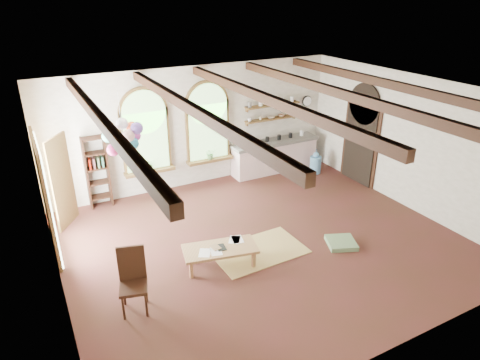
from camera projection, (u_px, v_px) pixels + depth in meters
floor at (262, 241)px, 9.18m from camera, size 8.00×8.00×0.00m
ceiling_beams at (266, 98)px, 7.91m from camera, size 6.20×6.80×0.18m
window_left at (146, 134)px, 10.68m from camera, size 1.30×0.28×2.20m
window_right at (208, 125)px, 11.40m from camera, size 1.30×0.28×2.20m
left_doorway at (46, 199)px, 8.47m from camera, size 0.10×1.90×2.50m
right_doorway at (360, 144)px, 11.63m from camera, size 0.10×1.30×2.40m
kitchen_counter at (274, 156)px, 12.55m from camera, size 2.68×0.62×0.94m
wall_shelf_lower at (272, 119)px, 12.26m from camera, size 1.70×0.24×0.04m
wall_shelf_upper at (273, 105)px, 12.09m from camera, size 1.70×0.24×0.04m
wall_clock at (307, 101)px, 12.70m from camera, size 0.32×0.04×0.32m
bookshelf at (97, 172)px, 10.34m from camera, size 0.53×0.32×1.80m
coffee_table at (220, 250)px, 8.24m from camera, size 1.52×0.94×0.40m
side_chair at (134, 293)px, 7.11m from camera, size 0.56×0.56×1.14m
floor_mat at (259, 251)px, 8.83m from camera, size 1.91×1.21×0.02m
floor_cushion at (341, 243)px, 9.03m from camera, size 0.75×0.75×0.10m
water_jug_a at (315, 164)px, 12.49m from camera, size 0.33×0.33×0.64m
water_jug_b at (312, 155)px, 13.24m from camera, size 0.28×0.28×0.55m
balloon_cluster at (122, 135)px, 8.32m from camera, size 0.76×0.76×1.15m
table_book at (212, 249)px, 8.18m from camera, size 0.19×0.25×0.02m
tablet at (221, 247)px, 8.22m from camera, size 0.20×0.26×0.01m
potted_plant_left at (150, 165)px, 10.91m from camera, size 0.27×0.23×0.30m
potted_plant_right at (210, 154)px, 11.64m from camera, size 0.27×0.23×0.30m
shelf_cup_a at (250, 120)px, 11.91m from camera, size 0.12×0.10×0.10m
shelf_cup_b at (260, 118)px, 12.06m from camera, size 0.10×0.10×0.09m
shelf_bowl_a at (271, 117)px, 12.22m from camera, size 0.22×0.22×0.05m
shelf_bowl_b at (281, 116)px, 12.36m from camera, size 0.20×0.20×0.06m
shelf_vase at (291, 112)px, 12.49m from camera, size 0.18×0.18×0.19m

